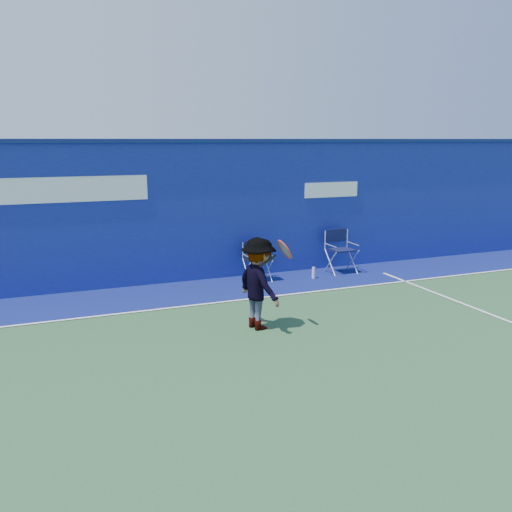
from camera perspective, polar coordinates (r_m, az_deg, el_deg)
name	(u,v)px	position (r m, az deg, el deg)	size (l,w,h in m)	color
ground	(276,369)	(7.54, 2.11, -11.81)	(80.00, 80.00, 0.00)	#2B512E
stadium_wall	(181,211)	(11.93, -7.93, 4.76)	(24.00, 0.50, 3.08)	navy
out_of_bounds_strip	(196,292)	(11.20, -6.34, -3.77)	(24.00, 1.80, 0.01)	navy
court_lines	(260,353)	(8.05, 0.37, -10.13)	(24.00, 12.00, 0.01)	white
directors_chair_left	(257,264)	(11.91, 0.14, -0.89)	(0.52, 0.48, 0.88)	silver
directors_chair_right	(341,259)	(12.84, 8.93, -0.36)	(0.60, 0.54, 1.00)	silver
water_bottle	(313,273)	(12.22, 6.07, -1.79)	(0.07, 0.07, 0.26)	white
tennis_player	(259,283)	(8.85, 0.30, -2.90)	(0.89, 1.08, 1.52)	#EA4738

